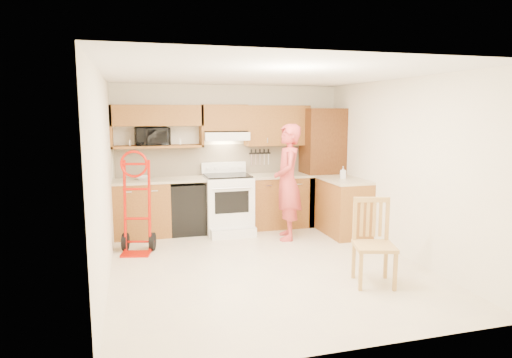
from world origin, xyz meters
name	(u,v)px	position (x,y,z in m)	size (l,w,h in m)	color
floor	(266,266)	(0.00, 0.00, -0.01)	(4.00, 4.50, 0.02)	beige
ceiling	(267,74)	(0.00, 0.00, 2.51)	(4.00, 4.50, 0.02)	white
wall_back	(229,157)	(0.00, 2.26, 1.25)	(4.00, 0.02, 2.50)	white
wall_front	(347,209)	(0.00, -2.26, 1.25)	(4.00, 0.02, 2.50)	white
wall_left	(103,179)	(-2.01, 0.00, 1.25)	(0.02, 4.50, 2.50)	white
wall_right	(402,168)	(2.01, 0.00, 1.25)	(0.02, 4.50, 2.50)	white
backsplash	(230,160)	(0.00, 2.23, 1.20)	(3.92, 0.03, 0.55)	beige
lower_cab_left	(142,209)	(-1.55, 1.95, 0.45)	(0.90, 0.60, 0.90)	#915F22
dishwasher	(188,208)	(-0.80, 1.95, 0.42)	(0.60, 0.60, 0.85)	black
lower_cab_right	(279,201)	(0.83, 1.95, 0.45)	(1.14, 0.60, 0.90)	#915F22
countertop_left	(160,180)	(-1.25, 1.95, 0.92)	(1.50, 0.63, 0.04)	#C1B18B
countertop_right	(279,175)	(0.83, 1.95, 0.92)	(1.14, 0.63, 0.04)	#C1B18B
cab_return_right	(343,208)	(1.70, 1.15, 0.45)	(0.60, 1.00, 0.90)	#915F22
countertop_return	(344,180)	(1.70, 1.15, 0.92)	(0.63, 1.00, 0.04)	#C1B18B
pantry_tall	(322,167)	(1.65, 1.95, 1.05)	(0.70, 0.60, 2.10)	#5E3312
upper_cab_left	(157,115)	(-1.25, 2.08, 1.98)	(1.50, 0.33, 0.34)	#915F22
upper_shelf_mw	(158,146)	(-1.25, 2.08, 1.47)	(1.50, 0.33, 0.04)	#915F22
upper_cab_center	(224,118)	(-0.12, 2.08, 1.94)	(0.76, 0.33, 0.44)	#915F22
upper_cab_right	(277,125)	(0.83, 2.08, 1.80)	(1.14, 0.33, 0.70)	#915F22
range_hood	(225,136)	(-0.12, 2.02, 1.63)	(0.76, 0.46, 0.14)	white
knife_strip	(260,157)	(0.55, 2.21, 1.24)	(0.40, 0.05, 0.29)	black
microwave	(152,136)	(-1.34, 2.08, 1.64)	(0.54, 0.37, 0.30)	black
range	(228,199)	(-0.12, 1.80, 0.58)	(0.79, 1.04, 1.16)	white
person	(288,182)	(0.71, 1.15, 0.93)	(0.68, 0.44, 1.85)	#C13E3C
hand_truck	(136,207)	(-1.65, 1.03, 0.67)	(0.53, 0.49, 1.35)	#B61003
dining_chair	(375,243)	(1.04, -0.97, 0.51)	(0.46, 0.50, 1.02)	tan
soap_bottle	(343,172)	(1.70, 1.20, 1.04)	(0.09, 0.09, 0.20)	white
bowl	(143,178)	(-1.52, 1.95, 0.97)	(0.24, 0.24, 0.06)	white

